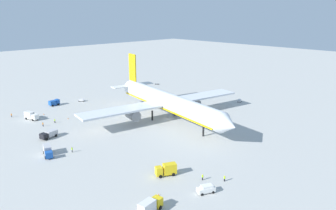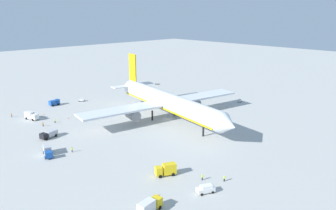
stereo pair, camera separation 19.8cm
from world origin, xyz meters
TOP-DOWN VIEW (x-y plane):
  - ground_plane at (0.00, 0.00)m, footprint 600.00×600.00m
  - airliner at (-1.16, 0.15)m, footprint 75.71×71.80m
  - service_truck_0 at (-14.21, -43.47)m, footprint 3.86×6.58m
  - service_truck_1 at (-38.73, -39.83)m, footprint 6.60×3.75m
  - service_truck_2 at (-52.15, -23.63)m, footprint 2.82×4.86m
  - service_truck_3 at (-0.43, -50.17)m, footprint 7.19×4.06m
  - service_truck_4 at (43.59, -47.19)m, footprint 3.10×6.47m
  - service_truck_5 at (33.77, -32.91)m, footprint 4.23×5.91m
  - service_van at (46.77, -32.08)m, footprint 3.48×4.77m
  - baggage_cart_0 at (-50.01, -10.75)m, footprint 2.97×2.97m
  - baggage_cart_1 at (-53.85, 42.19)m, footprint 2.80×2.50m
  - baggage_cart_2 at (4.03, 44.00)m, footprint 2.23×3.25m
  - ground_worker_0 at (-27.23, -39.99)m, footprint 0.47×0.47m
  - ground_worker_1 at (42.11, -27.97)m, footprint 0.55×0.55m
  - ground_worker_2 at (-47.38, -44.53)m, footprint 0.56×0.56m
  - ground_worker_3 at (-28.12, -34.81)m, footprint 0.54×0.54m
  - ground_worker_4 at (46.42, -24.35)m, footprint 0.45×0.45m
  - ground_worker_5 at (2.56, -43.77)m, footprint 0.56×0.56m
  - traffic_cone_0 at (39.79, -41.26)m, footprint 0.36×0.36m
  - traffic_cone_1 at (-41.57, -33.40)m, footprint 0.36×0.36m
  - traffic_cone_2 at (-13.49, 44.10)m, footprint 0.36×0.36m
  - traffic_cone_3 at (-29.06, -28.72)m, footprint 0.36×0.36m

SIDE VIEW (x-z plane):
  - ground_plane at x=0.00m, z-range 0.00..0.00m
  - baggage_cart_1 at x=-53.85m, z-range 0.06..0.46m
  - traffic_cone_0 at x=39.79m, z-range 0.00..0.55m
  - traffic_cone_1 at x=-41.57m, z-range 0.00..0.55m
  - traffic_cone_2 at x=-13.49m, z-range 0.00..0.55m
  - traffic_cone_3 at x=-29.06m, z-range 0.00..0.55m
  - baggage_cart_0 at x=-50.01m, z-range 0.07..1.26m
  - baggage_cart_2 at x=4.03m, z-range 0.07..1.40m
  - ground_worker_3 at x=-28.12m, z-range 0.01..1.62m
  - ground_worker_0 at x=-27.23m, z-range 0.01..1.66m
  - ground_worker_4 at x=46.42m, z-range 0.01..1.67m
  - ground_worker_2 at x=-47.38m, z-range 0.01..1.68m
  - ground_worker_1 at x=42.11m, z-range 0.01..1.71m
  - ground_worker_5 at x=2.56m, z-range 0.02..1.77m
  - service_van at x=46.77m, z-range 0.05..2.02m
  - service_truck_0 at x=-14.21m, z-range 0.18..2.51m
  - service_truck_2 at x=-52.15m, z-range 0.11..2.79m
  - service_truck_3 at x=-0.43m, z-range 0.11..2.99m
  - service_truck_4 at x=43.59m, z-range 0.11..3.16m
  - service_truck_1 at x=-38.73m, z-range 0.11..3.22m
  - service_truck_5 at x=33.77m, z-range 0.11..3.35m
  - airliner at x=-1.16m, z-range -4.46..19.15m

